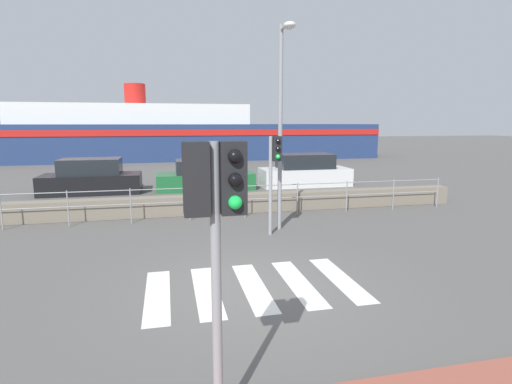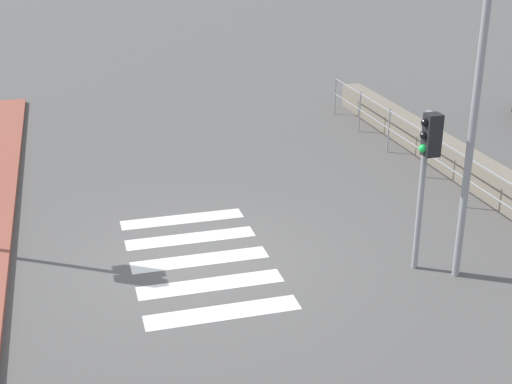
% 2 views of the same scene
% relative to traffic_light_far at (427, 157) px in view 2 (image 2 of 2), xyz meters
% --- Properties ---
extents(ground_plane, '(160.00, 160.00, 0.00)m').
position_rel_traffic_light_far_xyz_m(ground_plane, '(-1.31, -3.47, -2.03)').
color(ground_plane, '#565451').
extents(crosswalk, '(4.05, 2.40, 0.01)m').
position_rel_traffic_light_far_xyz_m(crosswalk, '(-1.35, -3.47, -2.03)').
color(crosswalk, silver).
rests_on(crosswalk, ground_plane).
extents(harbor_fence, '(16.45, 0.04, 1.12)m').
position_rel_traffic_light_far_xyz_m(harbor_fence, '(-1.31, 2.20, -1.30)').
color(harbor_fence, gray).
rests_on(harbor_fence, ground_plane).
extents(traffic_light_far, '(0.34, 0.32, 2.76)m').
position_rel_traffic_light_far_xyz_m(traffic_light_far, '(0.00, 0.00, 0.00)').
color(traffic_light_far, gray).
rests_on(traffic_light_far, ground_plane).
extents(streetlamp, '(0.32, 1.03, 5.79)m').
position_rel_traffic_light_far_xyz_m(streetlamp, '(0.32, 0.37, 1.57)').
color(streetlamp, gray).
rests_on(streetlamp, ground_plane).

